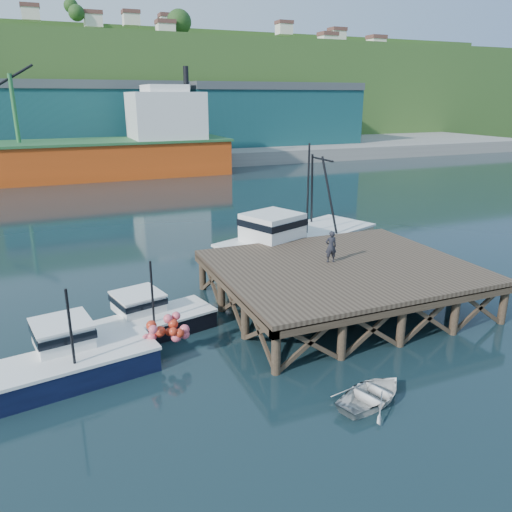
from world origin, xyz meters
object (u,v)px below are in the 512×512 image
trawler (296,240)px  dinghy (372,394)px  dockworker (331,247)px  boat_navy (70,359)px  boat_black (146,319)px

trawler → dinghy: (-4.42, -14.41, -1.21)m
dinghy → dockworker: size_ratio=1.82×
trawler → dockworker: (-1.29, -6.23, 1.41)m
boat_navy → dinghy: (9.34, -5.62, -0.47)m
boat_navy → boat_black: size_ratio=1.05×
boat_navy → dinghy: size_ratio=2.20×
boat_navy → trawler: 16.35m
boat_navy → dockworker: (12.47, 2.56, 2.15)m
dockworker → dinghy: bearing=79.7°
trawler → dinghy: bearing=-128.7°
boat_navy → boat_black: 4.17m
trawler → dinghy: size_ratio=4.01×
trawler → dockworker: bearing=-123.4°
boat_navy → boat_black: (3.29, 2.57, -0.11)m
dinghy → dockworker: 9.14m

